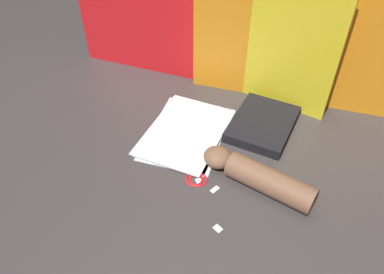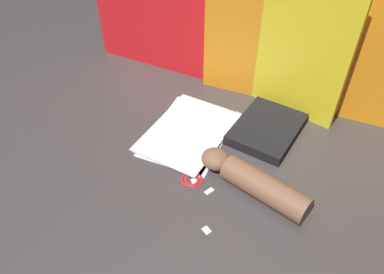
{
  "view_description": "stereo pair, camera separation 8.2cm",
  "coord_description": "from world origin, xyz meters",
  "px_view_note": "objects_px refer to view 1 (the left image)",
  "views": [
    {
      "loc": [
        0.3,
        -0.75,
        0.8
      ],
      "look_at": [
        0.02,
        -0.01,
        0.06
      ],
      "focal_mm": 35.0,
      "sensor_mm": 36.0,
      "label": 1
    },
    {
      "loc": [
        0.38,
        -0.72,
        0.8
      ],
      "look_at": [
        0.02,
        -0.01,
        0.06
      ],
      "focal_mm": 35.0,
      "sensor_mm": 36.0,
      "label": 2
    }
  ],
  "objects_px": {
    "book_closed": "(263,124)",
    "scissors": "(197,171)",
    "paper_stack": "(186,132)",
    "hand_forearm": "(258,176)"
  },
  "relations": [
    {
      "from": "book_closed",
      "to": "scissors",
      "type": "xyz_separation_m",
      "value": [
        -0.13,
        -0.26,
        -0.01
      ]
    },
    {
      "from": "paper_stack",
      "to": "hand_forearm",
      "type": "xyz_separation_m",
      "value": [
        0.26,
        -0.13,
        0.03
      ]
    },
    {
      "from": "hand_forearm",
      "to": "paper_stack",
      "type": "bearing_deg",
      "value": 153.04
    },
    {
      "from": "paper_stack",
      "to": "book_closed",
      "type": "bearing_deg",
      "value": 26.32
    },
    {
      "from": "scissors",
      "to": "hand_forearm",
      "type": "height_order",
      "value": "hand_forearm"
    },
    {
      "from": "paper_stack",
      "to": "hand_forearm",
      "type": "relative_size",
      "value": 1.01
    },
    {
      "from": "paper_stack",
      "to": "scissors",
      "type": "bearing_deg",
      "value": -58.21
    },
    {
      "from": "scissors",
      "to": "hand_forearm",
      "type": "xyz_separation_m",
      "value": [
        0.17,
        0.01,
        0.03
      ]
    },
    {
      "from": "book_closed",
      "to": "hand_forearm",
      "type": "xyz_separation_m",
      "value": [
        0.04,
        -0.24,
        0.02
      ]
    },
    {
      "from": "hand_forearm",
      "to": "scissors",
      "type": "bearing_deg",
      "value": -175.24
    }
  ]
}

